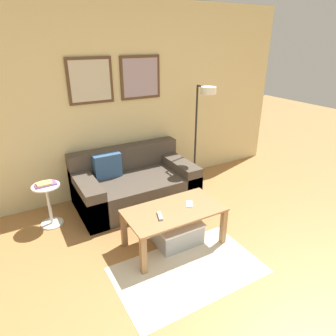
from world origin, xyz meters
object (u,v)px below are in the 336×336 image
object	(u,v)px
storage_bin	(177,232)
book_stack	(45,184)
remote_control	(160,216)
cell_phone	(189,204)
side_table	(48,201)
couch	(134,184)
floor_lamp	(203,116)
coffee_table	(174,216)

from	to	relation	value
storage_bin	book_stack	size ratio (longest dim) A/B	2.09
remote_control	cell_phone	bearing A→B (deg)	27.25
storage_bin	cell_phone	world-z (taller)	cell_phone
side_table	remote_control	distance (m)	1.43
couch	side_table	world-z (taller)	couch
book_stack	cell_phone	xyz separation A→B (m)	(1.29, -1.05, -0.10)
side_table	book_stack	bearing A→B (deg)	99.80
couch	remote_control	world-z (taller)	couch
storage_bin	floor_lamp	world-z (taller)	floor_lamp
floor_lamp	side_table	xyz separation A→B (m)	(-2.14, 0.06, -0.77)
remote_control	cell_phone	size ratio (longest dim) A/B	1.07
storage_bin	floor_lamp	bearing A→B (deg)	44.18
couch	floor_lamp	bearing A→B (deg)	-5.11
storage_bin	cell_phone	bearing A→B (deg)	-3.26
cell_phone	floor_lamp	bearing A→B (deg)	81.90
couch	book_stack	xyz separation A→B (m)	(-1.11, -0.02, 0.29)
floor_lamp	remote_control	distance (m)	1.75
floor_lamp	storage_bin	bearing A→B (deg)	-135.82
book_stack	couch	bearing A→B (deg)	1.13
storage_bin	remote_control	world-z (taller)	remote_control
coffee_table	storage_bin	world-z (taller)	coffee_table
side_table	coffee_table	bearing A→B (deg)	-43.94
storage_bin	floor_lamp	xyz separation A→B (m)	(1.00, 0.97, 0.96)
coffee_table	book_stack	size ratio (longest dim) A/B	4.27
remote_control	storage_bin	bearing A→B (deg)	34.46
cell_phone	book_stack	bearing A→B (deg)	173.66
book_stack	coffee_table	bearing A→B (deg)	-44.09
floor_lamp	remote_control	bearing A→B (deg)	-140.01
storage_bin	cell_phone	xyz separation A→B (m)	(0.15, -0.01, 0.31)
coffee_table	cell_phone	distance (m)	0.21
storage_bin	side_table	xyz separation A→B (m)	(-1.14, 1.04, 0.19)
couch	floor_lamp	size ratio (longest dim) A/B	1.04
floor_lamp	side_table	distance (m)	2.28
storage_bin	floor_lamp	distance (m)	1.70
floor_lamp	remote_control	xyz separation A→B (m)	(-1.24, -1.04, -0.64)
coffee_table	book_stack	distance (m)	1.54
couch	storage_bin	world-z (taller)	couch
couch	side_table	bearing A→B (deg)	-178.52
remote_control	cell_phone	world-z (taller)	remote_control
couch	book_stack	bearing A→B (deg)	-178.87
coffee_table	storage_bin	distance (m)	0.24
side_table	couch	bearing A→B (deg)	1.48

